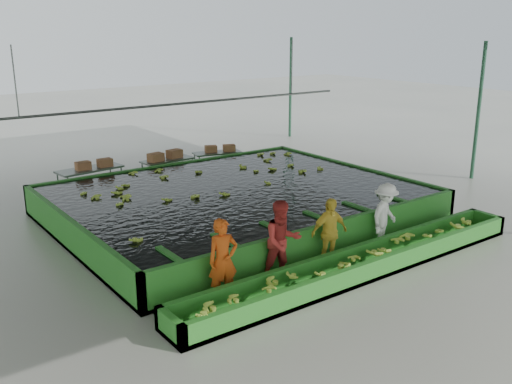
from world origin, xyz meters
TOP-DOWN VIEW (x-y plane):
  - ground at (0.00, 0.00)m, footprint 80.00×80.00m
  - shed_roof at (0.00, 0.00)m, footprint 20.00×22.00m
  - shed_posts at (0.00, 0.00)m, footprint 20.00×22.00m
  - flotation_tank at (0.00, 1.50)m, footprint 10.00×8.00m
  - tank_water at (0.00, 1.50)m, footprint 9.70×7.70m
  - sorting_trough at (0.00, -3.60)m, footprint 10.00×1.00m
  - cableway_rail at (0.00, 5.00)m, footprint 0.08×0.08m
  - rail_hanger_left at (-5.00, 5.00)m, footprint 0.04×0.04m
  - rail_hanger_right at (5.00, 5.00)m, footprint 0.04×0.04m
  - worker_a at (-3.27, -2.80)m, footprint 0.71×0.53m
  - worker_b at (-1.72, -2.80)m, footprint 1.04×0.90m
  - worker_c at (-0.30, -2.80)m, footprint 1.02×0.54m
  - worker_d at (1.63, -2.80)m, footprint 1.24×0.95m
  - packing_table_left at (-2.69, 6.15)m, footprint 2.22×1.11m
  - packing_table_mid at (0.23, 6.22)m, footprint 1.98×0.93m
  - packing_table_right at (2.46, 6.36)m, footprint 1.94×1.14m
  - box_stack_left at (-2.55, 6.09)m, footprint 1.22×0.34m
  - box_stack_mid at (0.15, 6.22)m, footprint 1.41×0.61m
  - box_stack_right at (2.58, 6.35)m, footprint 1.21×0.72m
  - floating_bananas at (0.00, 2.30)m, footprint 9.17×6.25m
  - trough_bananas at (0.00, -3.60)m, footprint 9.12×0.61m

SIDE VIEW (x-z plane):
  - ground at x=0.00m, z-range 0.00..0.00m
  - sorting_trough at x=0.00m, z-range 0.00..0.50m
  - trough_bananas at x=0.00m, z-range 0.34..0.46m
  - packing_table_right at x=2.46m, z-range 0.00..0.83m
  - packing_table_mid at x=0.23m, z-range 0.00..0.87m
  - flotation_tank at x=0.00m, z-range 0.00..0.90m
  - packing_table_left at x=-2.69m, z-range 0.00..0.97m
  - worker_c at x=-0.30m, z-range 0.00..1.66m
  - box_stack_right at x=2.58m, z-range 0.71..0.96m
  - tank_water at x=0.00m, z-range 0.85..0.85m
  - floating_bananas at x=0.00m, z-range 0.79..0.91m
  - worker_d at x=1.63m, z-range 0.00..1.70m
  - box_stack_mid at x=0.15m, z-range 0.73..1.02m
  - worker_a at x=-3.27m, z-range 0.00..1.76m
  - worker_b at x=-1.72m, z-range 0.00..1.86m
  - box_stack_left at x=-2.55m, z-range 0.84..1.10m
  - shed_posts at x=0.00m, z-range 0.00..5.00m
  - cableway_rail at x=0.00m, z-range -4.00..10.00m
  - rail_hanger_left at x=-5.00m, z-range 3.00..5.00m
  - rail_hanger_right at x=5.00m, z-range 3.00..5.00m
  - shed_roof at x=0.00m, z-range 4.98..5.02m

